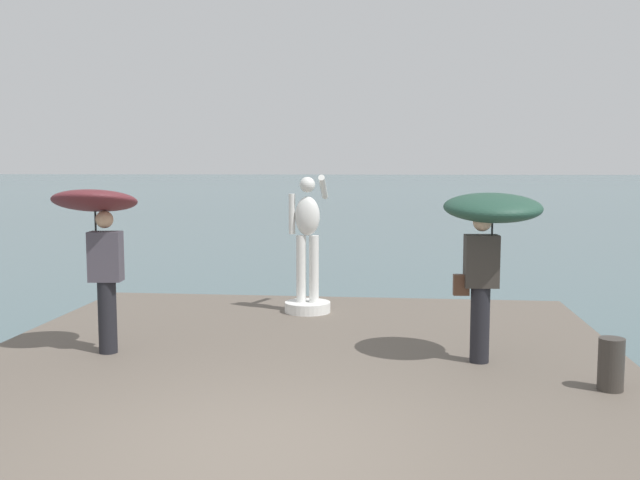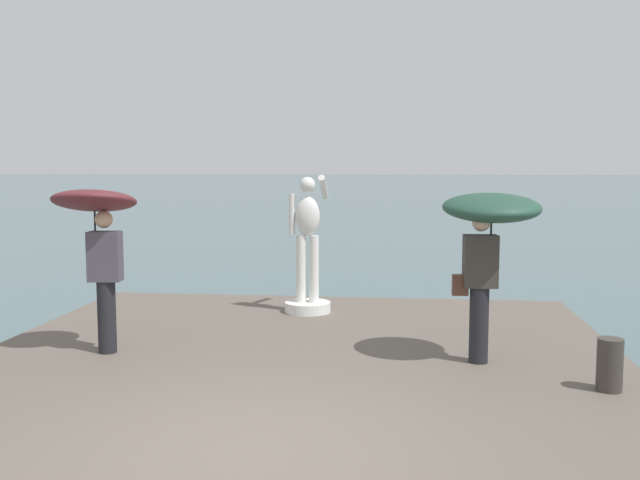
{
  "view_description": "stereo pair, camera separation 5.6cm",
  "coord_description": "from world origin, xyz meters",
  "px_view_note": "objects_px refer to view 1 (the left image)",
  "views": [
    {
      "loc": [
        1.13,
        -5.4,
        2.65
      ],
      "look_at": [
        0.0,
        5.18,
        1.55
      ],
      "focal_mm": 39.82,
      "sensor_mm": 36.0,
      "label": 1
    },
    {
      "loc": [
        1.18,
        -5.4,
        2.65
      ],
      "look_at": [
        0.0,
        5.18,
        1.55
      ],
      "focal_mm": 39.82,
      "sensor_mm": 36.0,
      "label": 2
    }
  ],
  "objects_px": {
    "onlooker_left": "(98,225)",
    "mooring_bollard": "(611,364)",
    "statue_white_figure": "(308,259)",
    "onlooker_right": "(490,225)"
  },
  "relations": [
    {
      "from": "onlooker_left",
      "to": "mooring_bollard",
      "type": "relative_size",
      "value": 3.82
    },
    {
      "from": "statue_white_figure",
      "to": "onlooker_right",
      "type": "distance_m",
      "value": 3.62
    },
    {
      "from": "statue_white_figure",
      "to": "onlooker_left",
      "type": "relative_size",
      "value": 1.04
    },
    {
      "from": "mooring_bollard",
      "to": "statue_white_figure",
      "type": "bearing_deg",
      "value": 134.89
    },
    {
      "from": "statue_white_figure",
      "to": "onlooker_left",
      "type": "xyz_separation_m",
      "value": [
        -2.19,
        -2.66,
        0.73
      ]
    },
    {
      "from": "onlooker_left",
      "to": "onlooker_right",
      "type": "relative_size",
      "value": 1.03
    },
    {
      "from": "onlooker_left",
      "to": "mooring_bollard",
      "type": "distance_m",
      "value": 5.93
    },
    {
      "from": "statue_white_figure",
      "to": "mooring_bollard",
      "type": "bearing_deg",
      "value": -45.11
    },
    {
      "from": "onlooker_left",
      "to": "statue_white_figure",
      "type": "bearing_deg",
      "value": 50.46
    },
    {
      "from": "onlooker_left",
      "to": "onlooker_right",
      "type": "xyz_separation_m",
      "value": [
        4.61,
        0.07,
        0.03
      ]
    }
  ]
}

